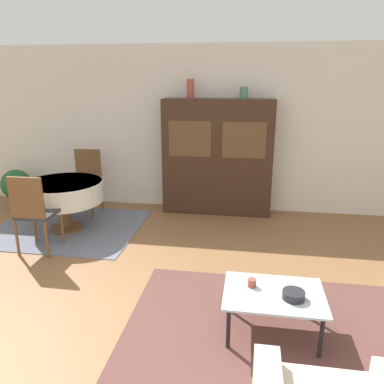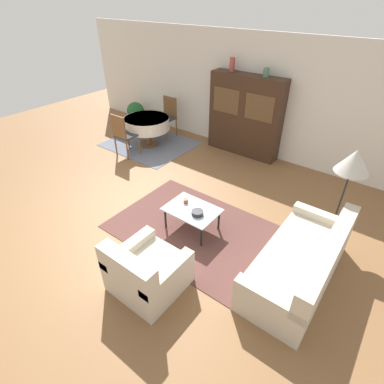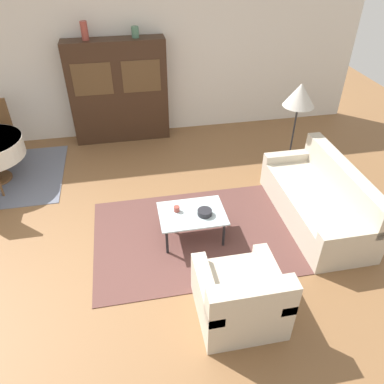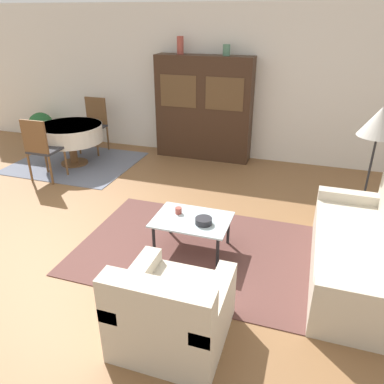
# 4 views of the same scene
# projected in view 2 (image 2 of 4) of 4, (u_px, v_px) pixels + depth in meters

# --- Properties ---
(ground_plane) EXTENTS (14.00, 14.00, 0.00)m
(ground_plane) POSITION_uv_depth(u_px,v_px,m) (134.00, 214.00, 5.46)
(ground_plane) COLOR brown
(wall_back) EXTENTS (10.00, 0.06, 2.70)m
(wall_back) POSITION_uv_depth(u_px,v_px,m) (240.00, 93.00, 7.10)
(wall_back) COLOR silver
(wall_back) RESTS_ON ground_plane
(area_rug) EXTENTS (2.81, 1.92, 0.01)m
(area_rug) POSITION_uv_depth(u_px,v_px,m) (196.00, 230.00, 5.08)
(area_rug) COLOR brown
(area_rug) RESTS_ON ground_plane
(dining_rug) EXTENTS (2.14, 1.80, 0.01)m
(dining_rug) POSITION_uv_depth(u_px,v_px,m) (150.00, 144.00, 7.92)
(dining_rug) COLOR slate
(dining_rug) RESTS_ON ground_plane
(couch) EXTENTS (0.88, 2.00, 0.84)m
(couch) POSITION_uv_depth(u_px,v_px,m) (301.00, 264.00, 4.07)
(couch) COLOR beige
(couch) RESTS_ON ground_plane
(armchair) EXTENTS (0.87, 0.87, 0.81)m
(armchair) POSITION_uv_depth(u_px,v_px,m) (146.00, 272.00, 3.95)
(armchair) COLOR beige
(armchair) RESTS_ON ground_plane
(coffee_table) EXTENTS (0.86, 0.62, 0.40)m
(coffee_table) POSITION_uv_depth(u_px,v_px,m) (192.00, 211.00, 4.92)
(coffee_table) COLOR black
(coffee_table) RESTS_ON area_rug
(display_cabinet) EXTENTS (1.77, 0.39, 1.86)m
(display_cabinet) POSITION_uv_depth(u_px,v_px,m) (245.00, 116.00, 7.02)
(display_cabinet) COLOR #382316
(display_cabinet) RESTS_ON ground_plane
(dining_table) EXTENTS (1.14, 1.14, 0.73)m
(dining_table) POSITION_uv_depth(u_px,v_px,m) (147.00, 124.00, 7.55)
(dining_table) COLOR brown
(dining_table) RESTS_ON dining_rug
(dining_chair_near) EXTENTS (0.44, 0.44, 1.04)m
(dining_chair_near) POSITION_uv_depth(u_px,v_px,m) (123.00, 133.00, 7.02)
(dining_chair_near) COLOR brown
(dining_chair_near) RESTS_ON dining_rug
(dining_chair_far) EXTENTS (0.44, 0.44, 1.04)m
(dining_chair_far) POSITION_uv_depth(u_px,v_px,m) (168.00, 115.00, 8.07)
(dining_chair_far) COLOR brown
(dining_chair_far) RESTS_ON dining_rug
(floor_lamp) EXTENTS (0.48, 0.48, 1.54)m
(floor_lamp) POSITION_uv_depth(u_px,v_px,m) (353.00, 163.00, 4.29)
(floor_lamp) COLOR black
(floor_lamp) RESTS_ON ground_plane
(cup) EXTENTS (0.08, 0.08, 0.07)m
(cup) POSITION_uv_depth(u_px,v_px,m) (186.00, 201.00, 5.02)
(cup) COLOR #9E4238
(cup) RESTS_ON coffee_table
(bowl) EXTENTS (0.19, 0.19, 0.07)m
(bowl) POSITION_uv_depth(u_px,v_px,m) (197.00, 213.00, 4.76)
(bowl) COLOR #232328
(bowl) RESTS_ON coffee_table
(vase_tall) EXTENTS (0.12, 0.12, 0.30)m
(vase_tall) POSITION_uv_depth(u_px,v_px,m) (232.00, 65.00, 6.63)
(vase_tall) COLOR #9E4238
(vase_tall) RESTS_ON display_cabinet
(vase_short) EXTENTS (0.12, 0.12, 0.18)m
(vase_short) POSITION_uv_depth(u_px,v_px,m) (266.00, 72.00, 6.25)
(vase_short) COLOR #4C7A60
(vase_short) RESTS_ON display_cabinet
(potted_plant) EXTENTS (0.51, 0.51, 0.66)m
(potted_plant) POSITION_uv_depth(u_px,v_px,m) (136.00, 112.00, 8.92)
(potted_plant) COLOR #93664C
(potted_plant) RESTS_ON ground_plane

